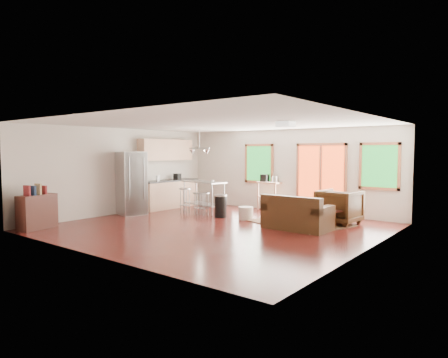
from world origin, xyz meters
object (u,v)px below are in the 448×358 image
Objects in this scene: loveseat at (296,216)px; refrigerator at (131,183)px; armchair at (339,205)px; ottoman at (307,213)px; coffee_table at (325,210)px; kitchen_cart at (269,186)px; island at (204,191)px; rug at (299,223)px.

loveseat is 5.17m from refrigerator.
armchair reaches higher than ottoman.
armchair is 0.98m from ottoman.
refrigerator is (-5.59, -2.30, 0.45)m from armchair.
loveseat is 1.08m from coffee_table.
coffee_table is at bearing 76.24° from loveseat.
island is at bearing -129.50° from kitchen_cart.
armchair is (0.28, 0.28, 0.12)m from coffee_table.
coffee_table is 0.41m from armchair.
coffee_table is 3.89m from island.
island is (-3.87, -0.36, 0.30)m from coffee_table.
loveseat reaches higher than rug.
armchair reaches higher than loveseat.
coffee_table is at bearing -24.02° from ottoman.
kitchen_cart is (-1.84, 1.01, 0.58)m from ottoman.
refrigerator is (-5.04, -0.98, 0.61)m from loveseat.
ottoman is (-0.39, 1.33, -0.12)m from loveseat.
armchair is 0.86× the size of kitchen_cart.
coffee_table reaches higher than rug.
kitchen_cart is at bearing 151.12° from ottoman.
armchair is at bearing -0.87° from ottoman.
loveseat is 1.26× the size of coffee_table.
kitchen_cart reaches higher than rug.
loveseat is 1.60× the size of armchair.
armchair is (0.86, 0.55, 0.49)m from rug.
armchair is 0.61× the size of island.
island is at bearing -178.57° from rug.
kitchen_cart is (2.82, 3.33, -0.16)m from refrigerator.
loveseat is 3.26m from kitchen_cart.
kitchen_cart is (-1.91, 1.58, 0.78)m from rug.
kitchen_cart is at bearing -15.59° from armchair.
loveseat is 2.53× the size of ottoman.
rug is 1.87× the size of coffee_table.
coffee_table is at bearing 49.51° from armchair.
rug is at bearing 113.02° from loveseat.
refrigerator is at bearing 27.06° from armchair.
island is at bearing -174.73° from coffee_table.
island is 1.41× the size of kitchen_cart.
armchair is 0.53× the size of refrigerator.
coffee_table is (0.27, 1.04, 0.04)m from loveseat.
kitchen_cart reaches higher than coffee_table.
coffee_table is 1.09× the size of kitchen_cart.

